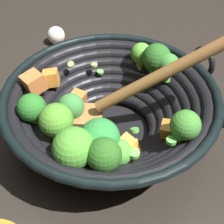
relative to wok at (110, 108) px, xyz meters
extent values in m
plane|color=#28231E|center=(0.00, 0.00, -0.07)|extent=(4.00, 4.00, 0.00)
cylinder|color=black|center=(0.00, 0.00, -0.06)|extent=(0.13, 0.13, 0.01)
torus|color=black|center=(0.00, 0.00, -0.05)|extent=(0.17, 0.17, 0.02)
torus|color=black|center=(0.00, 0.00, -0.04)|extent=(0.20, 0.20, 0.02)
torus|color=black|center=(0.00, 0.00, -0.03)|extent=(0.22, 0.22, 0.02)
torus|color=black|center=(0.00, 0.00, -0.01)|extent=(0.25, 0.25, 0.02)
torus|color=black|center=(0.00, 0.00, 0.00)|extent=(0.27, 0.27, 0.02)
torus|color=black|center=(0.00, 0.00, 0.01)|extent=(0.30, 0.30, 0.02)
torus|color=black|center=(0.00, 0.00, 0.02)|extent=(0.32, 0.32, 0.02)
torus|color=black|center=(0.00, 0.00, 0.03)|extent=(0.34, 0.34, 0.01)
torus|color=black|center=(0.18, -0.02, 0.03)|extent=(0.02, 0.05, 0.05)
cylinder|color=#5C964B|center=(-0.04, -0.08, -0.02)|extent=(0.02, 0.02, 0.01)
sphere|color=#52A339|center=(-0.04, -0.08, 0.01)|extent=(0.04, 0.04, 0.04)
cylinder|color=#5D943E|center=(-0.10, -0.06, 0.00)|extent=(0.03, 0.03, 0.02)
sphere|color=#4D9E30|center=(-0.10, -0.06, 0.03)|extent=(0.06, 0.06, 0.06)
cylinder|color=#7CC34E|center=(0.04, -0.12, 0.01)|extent=(0.02, 0.02, 0.02)
sphere|color=#3F832F|center=(0.04, -0.12, 0.04)|extent=(0.04, 0.04, 0.04)
cylinder|color=#639D3F|center=(-0.07, -0.09, 0.00)|extent=(0.02, 0.03, 0.02)
sphere|color=#2B611E|center=(-0.07, -0.09, 0.03)|extent=(0.05, 0.05, 0.05)
cylinder|color=#5A963E|center=(-0.06, -0.06, -0.01)|extent=(0.03, 0.03, 0.02)
sphere|color=#2D893A|center=(-0.06, -0.06, 0.02)|extent=(0.06, 0.06, 0.06)
cylinder|color=#74BA4D|center=(0.11, 0.03, 0.01)|extent=(0.02, 0.02, 0.02)
sphere|color=#28601F|center=(0.11, 0.03, 0.04)|extent=(0.05, 0.05, 0.05)
cylinder|color=#80BF4F|center=(-0.09, 0.00, 0.00)|extent=(0.02, 0.02, 0.02)
sphere|color=#50962C|center=(-0.09, 0.00, 0.03)|extent=(0.05, 0.05, 0.05)
cylinder|color=#64A53F|center=(0.12, 0.00, 0.01)|extent=(0.01, 0.02, 0.02)
sphere|color=#388132|center=(0.12, 0.00, 0.04)|extent=(0.04, 0.04, 0.04)
cylinder|color=#629A3A|center=(-0.05, 0.04, -0.04)|extent=(0.02, 0.02, 0.02)
sphere|color=#3A843A|center=(-0.05, 0.04, -0.01)|extent=(0.04, 0.04, 0.04)
cylinder|color=#70AC43|center=(0.11, 0.06, 0.00)|extent=(0.02, 0.02, 0.02)
sphere|color=#56A832|center=(0.11, 0.06, 0.03)|extent=(0.04, 0.04, 0.04)
cylinder|color=#76B445|center=(-0.11, 0.04, 0.00)|extent=(0.02, 0.02, 0.02)
sphere|color=#287225|center=(-0.11, 0.04, 0.03)|extent=(0.04, 0.04, 0.04)
cube|color=#D9C368|center=(-0.10, 0.04, 0.01)|extent=(0.03, 0.03, 0.02)
cube|color=gold|center=(0.00, -0.05, -0.04)|extent=(0.03, 0.03, 0.03)
cube|color=#C17726|center=(0.00, -0.06, -0.04)|extent=(0.04, 0.04, 0.03)
cube|color=orange|center=(-0.05, 0.10, 0.02)|extent=(0.03, 0.04, 0.03)
cube|color=orange|center=(-0.09, 0.09, 0.03)|extent=(0.04, 0.03, 0.03)
cube|color=orange|center=(-0.03, -0.05, -0.04)|extent=(0.04, 0.04, 0.04)
cube|color=orange|center=(-0.02, 0.08, -0.03)|extent=(0.04, 0.03, 0.03)
cube|color=#BD7028|center=(0.05, -0.09, 0.00)|extent=(0.03, 0.03, 0.03)
cylinder|color=#56B247|center=(0.02, -0.12, 0.02)|extent=(0.02, 0.02, 0.01)
cylinder|color=#6BC651|center=(-0.03, -0.10, 0.01)|extent=(0.02, 0.02, 0.01)
cylinder|color=#6BC651|center=(0.04, 0.09, 0.00)|extent=(0.02, 0.02, 0.00)
cylinder|color=#56B247|center=(-0.07, -0.05, 0.01)|extent=(0.02, 0.02, 0.01)
cylinder|color=#56B247|center=(0.02, -0.04, -0.03)|extent=(0.02, 0.02, 0.01)
cylinder|color=#99D166|center=(-0.01, 0.11, 0.02)|extent=(0.02, 0.02, 0.01)
cylinder|color=#99D166|center=(0.03, 0.10, 0.01)|extent=(0.01, 0.01, 0.00)
cube|color=#9E6B38|center=(-0.04, 0.03, -0.02)|extent=(0.09, 0.08, 0.01)
cylinder|color=#9A6835|center=(0.07, -0.04, 0.07)|extent=(0.18, 0.14, 0.16)
sphere|color=silver|center=(0.06, 0.32, -0.05)|extent=(0.04, 0.04, 0.04)
camera|label=1|loc=(-0.20, -0.30, 0.34)|focal=49.84mm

